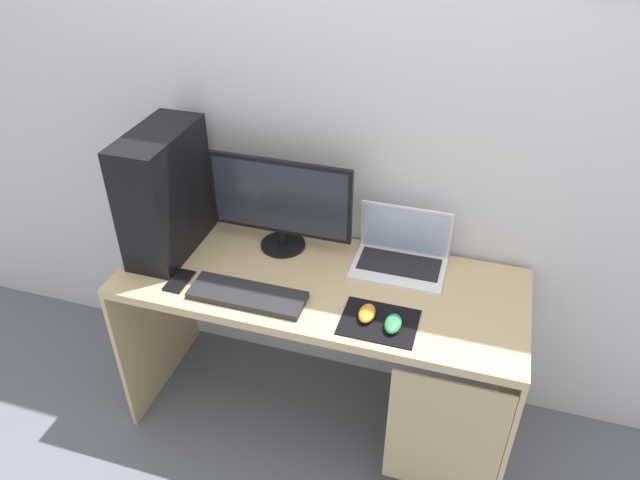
{
  "coord_description": "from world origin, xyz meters",
  "views": [
    {
      "loc": [
        0.51,
        -1.66,
        2.13
      ],
      "look_at": [
        0.0,
        0.0,
        0.93
      ],
      "focal_mm": 33.5,
      "sensor_mm": 36.0,
      "label": 1
    }
  ],
  "objects_px": {
    "monitor": "(280,203)",
    "keyboard": "(247,295)",
    "pc_tower": "(165,193)",
    "mouse_left": "(367,313)",
    "laptop": "(401,254)",
    "mouse_right": "(393,324)",
    "cell_phone": "(179,281)"
  },
  "relations": [
    {
      "from": "pc_tower",
      "to": "mouse_left",
      "type": "distance_m",
      "value": 0.89
    },
    {
      "from": "monitor",
      "to": "mouse_left",
      "type": "distance_m",
      "value": 0.56
    },
    {
      "from": "monitor",
      "to": "keyboard",
      "type": "bearing_deg",
      "value": -91.92
    },
    {
      "from": "pc_tower",
      "to": "mouse_right",
      "type": "bearing_deg",
      "value": -13.07
    },
    {
      "from": "mouse_right",
      "to": "monitor",
      "type": "bearing_deg",
      "value": 146.73
    },
    {
      "from": "keyboard",
      "to": "mouse_right",
      "type": "xyz_separation_m",
      "value": [
        0.53,
        -0.0,
        0.01
      ]
    },
    {
      "from": "cell_phone",
      "to": "mouse_right",
      "type": "bearing_deg",
      "value": -1.17
    },
    {
      "from": "monitor",
      "to": "laptop",
      "type": "xyz_separation_m",
      "value": [
        0.47,
        0.02,
        -0.16
      ]
    },
    {
      "from": "cell_phone",
      "to": "laptop",
      "type": "bearing_deg",
      "value": 24.5
    },
    {
      "from": "laptop",
      "to": "cell_phone",
      "type": "distance_m",
      "value": 0.84
    },
    {
      "from": "pc_tower",
      "to": "mouse_left",
      "type": "xyz_separation_m",
      "value": [
        0.84,
        -0.19,
        -0.23
      ]
    },
    {
      "from": "keyboard",
      "to": "mouse_left",
      "type": "xyz_separation_m",
      "value": [
        0.43,
        0.02,
        0.01
      ]
    },
    {
      "from": "keyboard",
      "to": "pc_tower",
      "type": "bearing_deg",
      "value": 152.56
    },
    {
      "from": "mouse_left",
      "to": "mouse_right",
      "type": "distance_m",
      "value": 0.1
    },
    {
      "from": "mouse_right",
      "to": "cell_phone",
      "type": "bearing_deg",
      "value": 178.83
    },
    {
      "from": "monitor",
      "to": "laptop",
      "type": "distance_m",
      "value": 0.5
    },
    {
      "from": "monitor",
      "to": "keyboard",
      "type": "height_order",
      "value": "monitor"
    },
    {
      "from": "laptop",
      "to": "mouse_left",
      "type": "xyz_separation_m",
      "value": [
        -0.05,
        -0.34,
        -0.02
      ]
    },
    {
      "from": "laptop",
      "to": "keyboard",
      "type": "height_order",
      "value": "laptop"
    },
    {
      "from": "laptop",
      "to": "keyboard",
      "type": "xyz_separation_m",
      "value": [
        -0.48,
        -0.36,
        -0.03
      ]
    },
    {
      "from": "pc_tower",
      "to": "mouse_left",
      "type": "height_order",
      "value": "pc_tower"
    },
    {
      "from": "monitor",
      "to": "cell_phone",
      "type": "bearing_deg",
      "value": -131.86
    },
    {
      "from": "laptop",
      "to": "mouse_right",
      "type": "bearing_deg",
      "value": -83.18
    },
    {
      "from": "mouse_right",
      "to": "keyboard",
      "type": "bearing_deg",
      "value": 179.46
    },
    {
      "from": "mouse_right",
      "to": "cell_phone",
      "type": "xyz_separation_m",
      "value": [
        -0.8,
        0.02,
        -0.02
      ]
    },
    {
      "from": "keyboard",
      "to": "cell_phone",
      "type": "height_order",
      "value": "keyboard"
    },
    {
      "from": "keyboard",
      "to": "mouse_right",
      "type": "distance_m",
      "value": 0.53
    },
    {
      "from": "pc_tower",
      "to": "laptop",
      "type": "xyz_separation_m",
      "value": [
        0.89,
        0.15,
        -0.2
      ]
    },
    {
      "from": "mouse_left",
      "to": "cell_phone",
      "type": "bearing_deg",
      "value": -179.3
    },
    {
      "from": "mouse_left",
      "to": "cell_phone",
      "type": "distance_m",
      "value": 0.71
    },
    {
      "from": "laptop",
      "to": "mouse_left",
      "type": "relative_size",
      "value": 3.62
    },
    {
      "from": "mouse_right",
      "to": "cell_phone",
      "type": "height_order",
      "value": "mouse_right"
    }
  ]
}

